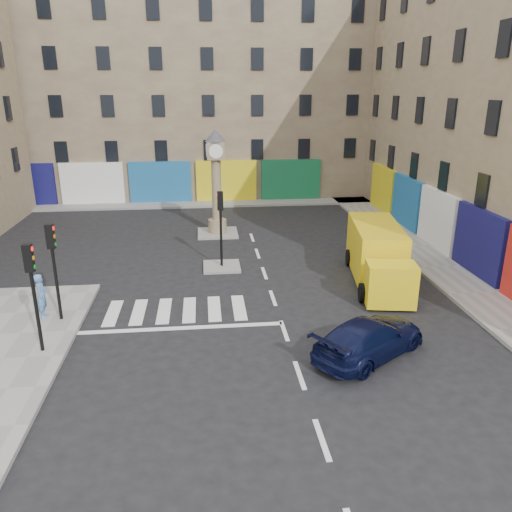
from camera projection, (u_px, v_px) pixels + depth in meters
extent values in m
plane|color=black|center=(289.00, 344.00, 17.35)|extent=(120.00, 120.00, 0.00)
cube|color=gray|center=(413.00, 247.00, 27.61)|extent=(2.60, 30.00, 0.15)
cube|color=gray|center=(188.00, 204.00, 37.83)|extent=(32.00, 2.40, 0.15)
cube|color=gray|center=(222.00, 267.00, 24.66)|extent=(1.80, 1.80, 0.12)
cube|color=gray|center=(218.00, 233.00, 30.31)|extent=(2.40, 2.40, 0.12)
cube|color=#8B7C5C|center=(185.00, 87.00, 40.58)|extent=(32.00, 10.00, 17.00)
cylinder|color=black|center=(37.00, 312.00, 16.21)|extent=(0.12, 0.12, 2.80)
cube|color=black|center=(29.00, 258.00, 15.61)|extent=(0.28, 0.22, 0.90)
cylinder|color=black|center=(57.00, 284.00, 18.47)|extent=(0.12, 0.12, 2.80)
cube|color=black|center=(50.00, 236.00, 17.87)|extent=(0.28, 0.22, 0.90)
cylinder|color=black|center=(221.00, 238.00, 24.19)|extent=(0.12, 0.12, 2.80)
cube|color=black|center=(220.00, 201.00, 23.60)|extent=(0.28, 0.22, 0.90)
cylinder|color=#998064|center=(218.00, 226.00, 30.16)|extent=(1.10, 1.10, 0.80)
cylinder|color=#998064|center=(217.00, 190.00, 29.46)|extent=(0.56, 0.56, 3.60)
cube|color=#998064|center=(216.00, 150.00, 28.72)|extent=(1.00, 1.00, 1.00)
cylinder|color=white|center=(216.00, 151.00, 28.23)|extent=(0.80, 0.06, 0.80)
cone|color=#333338|center=(215.00, 135.00, 28.44)|extent=(1.20, 1.20, 0.70)
imported|color=black|center=(370.00, 338.00, 16.42)|extent=(4.70, 4.06, 1.30)
cube|color=yellow|center=(375.00, 249.00, 23.39)|extent=(2.80, 5.18, 2.35)
cube|color=yellow|center=(390.00, 284.00, 20.01)|extent=(2.12, 1.52, 1.74)
cube|color=black|center=(392.00, 275.00, 19.83)|extent=(1.86, 1.19, 0.72)
cylinder|color=black|center=(362.00, 293.00, 20.63)|extent=(0.38, 0.85, 0.82)
cylinder|color=black|center=(412.00, 294.00, 20.52)|extent=(0.38, 0.85, 0.82)
cylinder|color=black|center=(349.00, 258.00, 24.88)|extent=(0.38, 0.85, 0.82)
cylinder|color=black|center=(390.00, 258.00, 24.78)|extent=(0.38, 0.85, 0.82)
imported|color=#517EBB|center=(42.00, 296.00, 18.80)|extent=(0.47, 0.67, 1.74)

